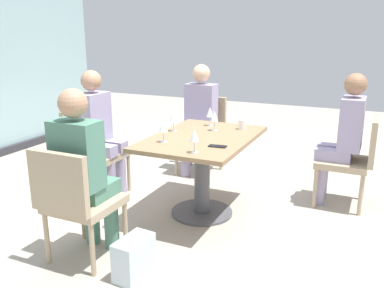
{
  "coord_description": "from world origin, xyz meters",
  "views": [
    {
      "loc": [
        -3.22,
        -1.37,
        1.63
      ],
      "look_at": [
        0.0,
        0.1,
        0.65
      ],
      "focal_mm": 38.72,
      "sensor_mm": 36.0,
      "label": 1
    }
  ],
  "objects": [
    {
      "name": "ground_plane",
      "position": [
        0.0,
        0.0,
        0.0
      ],
      "size": [
        12.0,
        12.0,
        0.0
      ],
      "primitive_type": "plane",
      "color": "#A89E8E"
    },
    {
      "name": "dining_table_main",
      "position": [
        0.0,
        0.0,
        0.54
      ],
      "size": [
        1.23,
        0.84,
        0.73
      ],
      "color": "#997551",
      "rests_on": "ground_plane"
    },
    {
      "name": "chair_far_left",
      "position": [
        -1.13,
        0.48,
        0.5
      ],
      "size": [
        0.5,
        0.46,
        0.87
      ],
      "color": "tan",
      "rests_on": "ground_plane"
    },
    {
      "name": "chair_far_right",
      "position": [
        1.13,
        0.48,
        0.5
      ],
      "size": [
        0.5,
        0.46,
        0.87
      ],
      "color": "tan",
      "rests_on": "ground_plane"
    },
    {
      "name": "chair_front_right",
      "position": [
        0.76,
        -1.22,
        0.5
      ],
      "size": [
        0.46,
        0.5,
        0.87
      ],
      "color": "tan",
      "rests_on": "ground_plane"
    },
    {
      "name": "chair_near_window",
      "position": [
        0.0,
        1.22,
        0.5
      ],
      "size": [
        0.46,
        0.51,
        0.87
      ],
      "color": "tan",
      "rests_on": "ground_plane"
    },
    {
      "name": "person_far_left",
      "position": [
        -1.02,
        0.48,
        0.7
      ],
      "size": [
        0.39,
        0.34,
        1.26
      ],
      "color": "#4C7F6B",
      "rests_on": "ground_plane"
    },
    {
      "name": "person_far_right",
      "position": [
        1.02,
        0.48,
        0.7
      ],
      "size": [
        0.39,
        0.34,
        1.26
      ],
      "color": "#9E93B7",
      "rests_on": "ground_plane"
    },
    {
      "name": "person_front_right",
      "position": [
        0.76,
        -1.11,
        0.7
      ],
      "size": [
        0.34,
        0.39,
        1.26
      ],
      "color": "#9E93B7",
      "rests_on": "ground_plane"
    },
    {
      "name": "person_near_window",
      "position": [
        -0.0,
        1.11,
        0.7
      ],
      "size": [
        0.34,
        0.39,
        1.26
      ],
      "color": "#9E93B7",
      "rests_on": "ground_plane"
    },
    {
      "name": "wine_glass_0",
      "position": [
        0.07,
        0.32,
        0.86
      ],
      "size": [
        0.07,
        0.07,
        0.18
      ],
      "color": "silver",
      "rests_on": "dining_table_main"
    },
    {
      "name": "wine_glass_1",
      "position": [
        0.42,
        0.1,
        0.86
      ],
      "size": [
        0.07,
        0.07,
        0.18
      ],
      "color": "silver",
      "rests_on": "dining_table_main"
    },
    {
      "name": "wine_glass_2",
      "position": [
        -0.31,
        0.22,
        0.86
      ],
      "size": [
        0.07,
        0.07,
        0.18
      ],
      "color": "silver",
      "rests_on": "dining_table_main"
    },
    {
      "name": "wine_glass_3",
      "position": [
        -0.48,
        -0.14,
        0.86
      ],
      "size": [
        0.07,
        0.07,
        0.18
      ],
      "color": "silver",
      "rests_on": "dining_table_main"
    },
    {
      "name": "wine_glass_4",
      "position": [
        0.25,
        -0.01,
        0.86
      ],
      "size": [
        0.07,
        0.07,
        0.18
      ],
      "color": "silver",
      "rests_on": "dining_table_main"
    },
    {
      "name": "coffee_cup",
      "position": [
        0.41,
        -0.23,
        0.78
      ],
      "size": [
        0.08,
        0.08,
        0.09
      ],
      "primitive_type": "cylinder",
      "color": "white",
      "rests_on": "dining_table_main"
    },
    {
      "name": "cell_phone_on_table",
      "position": [
        -0.25,
        -0.24,
        0.73
      ],
      "size": [
        0.08,
        0.15,
        0.01
      ],
      "primitive_type": "cube",
      "rotation": [
        0.0,
        0.0,
        0.09
      ],
      "color": "black",
      "rests_on": "dining_table_main"
    },
    {
      "name": "handbag_0",
      "position": [
        -1.12,
        0.02,
        0.14
      ],
      "size": [
        0.31,
        0.18,
        0.28
      ],
      "primitive_type": "cube",
      "rotation": [
        0.0,
        0.0,
        -0.08
      ],
      "color": "silver",
      "rests_on": "ground_plane"
    }
  ]
}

